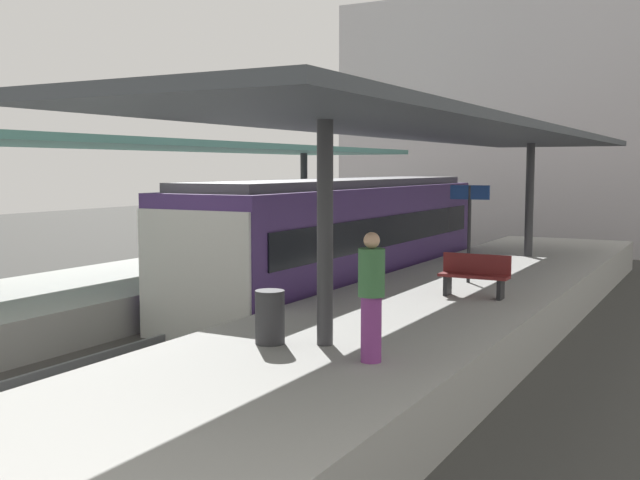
% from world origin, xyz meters
% --- Properties ---
extents(ground_plane, '(80.00, 80.00, 0.00)m').
position_xyz_m(ground_plane, '(0.00, 0.00, 0.00)').
color(ground_plane, '#383835').
extents(platform_left, '(4.40, 28.00, 1.00)m').
position_xyz_m(platform_left, '(-3.80, 0.00, 0.50)').
color(platform_left, '#9E9E99').
rests_on(platform_left, ground_plane).
extents(platform_right, '(4.40, 28.00, 1.00)m').
position_xyz_m(platform_right, '(3.80, 0.00, 0.50)').
color(platform_right, '#9E9E99').
rests_on(platform_right, ground_plane).
extents(track_ballast, '(3.20, 28.00, 0.20)m').
position_xyz_m(track_ballast, '(0.00, 0.00, 0.10)').
color(track_ballast, '#423F3D').
rests_on(track_ballast, ground_plane).
extents(rail_near_side, '(0.08, 28.00, 0.14)m').
position_xyz_m(rail_near_side, '(-0.72, 0.00, 0.27)').
color(rail_near_side, slate).
rests_on(rail_near_side, track_ballast).
extents(rail_far_side, '(0.08, 28.00, 0.14)m').
position_xyz_m(rail_far_side, '(0.72, 0.00, 0.27)').
color(rail_far_side, slate).
rests_on(rail_far_side, track_ballast).
extents(commuter_train, '(2.78, 12.84, 3.10)m').
position_xyz_m(commuter_train, '(0.00, 3.21, 1.73)').
color(commuter_train, '#472D6B').
rests_on(commuter_train, track_ballast).
extents(canopy_left, '(4.18, 21.00, 3.24)m').
position_xyz_m(canopy_left, '(-3.80, 1.40, 4.12)').
color(canopy_left, '#333335').
rests_on(canopy_left, platform_left).
extents(canopy_right, '(4.18, 21.00, 3.46)m').
position_xyz_m(canopy_right, '(3.80, 1.40, 4.33)').
color(canopy_right, '#333335').
rests_on(canopy_right, platform_right).
extents(platform_bench, '(1.40, 0.41, 0.86)m').
position_xyz_m(platform_bench, '(4.50, 0.20, 1.46)').
color(platform_bench, black).
rests_on(platform_bench, platform_right).
extents(platform_sign, '(0.90, 0.08, 2.21)m').
position_xyz_m(platform_sign, '(3.80, 1.98, 2.62)').
color(platform_sign, '#262628').
rests_on(platform_sign, platform_right).
extents(litter_bin, '(0.44, 0.44, 0.80)m').
position_xyz_m(litter_bin, '(3.05, -5.23, 1.40)').
color(litter_bin, '#2D2D30').
rests_on(litter_bin, platform_right).
extents(passenger_near_bench, '(0.36, 0.36, 1.66)m').
position_xyz_m(passenger_near_bench, '(-2.38, -1.20, 1.86)').
color(passenger_near_bench, maroon).
rests_on(passenger_near_bench, platform_left).
extents(passenger_mid_platform, '(0.36, 0.36, 1.76)m').
position_xyz_m(passenger_mid_platform, '(4.81, -5.47, 1.92)').
color(passenger_mid_platform, '#7A337A').
rests_on(passenger_mid_platform, platform_right).
extents(station_building_backdrop, '(18.00, 6.00, 11.00)m').
position_xyz_m(station_building_backdrop, '(1.74, 20.00, 5.50)').
color(station_building_backdrop, '#B7B2B7').
rests_on(station_building_backdrop, ground_plane).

